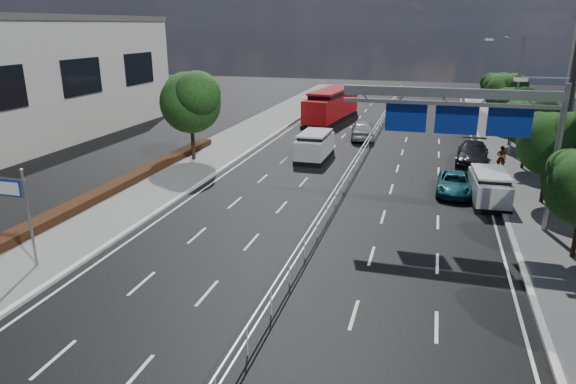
% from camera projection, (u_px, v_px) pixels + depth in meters
% --- Properties ---
extents(ground, '(160.00, 160.00, 0.00)m').
position_uv_depth(ground, '(278.00, 303.00, 18.73)').
color(ground, black).
rests_on(ground, ground).
extents(sidewalk_near, '(5.00, 140.00, 0.14)m').
position_uv_depth(sidewalk_near, '(18.00, 264.00, 21.68)').
color(sidewalk_near, slate).
rests_on(sidewalk_near, ground).
extents(kerb_near, '(0.25, 140.00, 0.15)m').
position_uv_depth(kerb_near, '(68.00, 271.00, 21.03)').
color(kerb_near, silver).
rests_on(kerb_near, ground).
extents(kerb_far, '(0.25, 140.00, 0.15)m').
position_uv_depth(kerb_far, '(547.00, 341.00, 16.38)').
color(kerb_far, silver).
rests_on(kerb_far, ground).
extents(median_fence, '(0.05, 85.00, 1.02)m').
position_uv_depth(median_fence, '(363.00, 151.00, 39.14)').
color(median_fence, silver).
rests_on(median_fence, ground).
extents(hedge_near, '(1.00, 36.00, 0.44)m').
position_uv_depth(hedge_near, '(61.00, 213.00, 26.63)').
color(hedge_near, black).
rests_on(hedge_near, sidewalk_near).
extents(toilet_sign, '(1.62, 0.18, 4.34)m').
position_uv_depth(toilet_sign, '(17.00, 201.00, 20.64)').
color(toilet_sign, gray).
rests_on(toilet_sign, ground).
extents(overhead_gantry, '(10.24, 0.38, 7.45)m').
position_uv_depth(overhead_gantry, '(473.00, 115.00, 24.43)').
color(overhead_gantry, gray).
rests_on(overhead_gantry, ground).
extents(streetlight_far, '(2.78, 2.40, 9.00)m').
position_uv_depth(streetlight_far, '(513.00, 88.00, 38.17)').
color(streetlight_far, gray).
rests_on(streetlight_far, ground).
extents(near_tree_back, '(4.84, 4.51, 6.69)m').
position_uv_depth(near_tree_back, '(191.00, 99.00, 36.82)').
color(near_tree_back, black).
rests_on(near_tree_back, ground).
extents(far_tree_d, '(3.85, 3.59, 5.34)m').
position_uv_depth(far_tree_d, '(552.00, 140.00, 27.91)').
color(far_tree_d, black).
rests_on(far_tree_d, ground).
extents(far_tree_e, '(3.63, 3.38, 5.13)m').
position_uv_depth(far_tree_e, '(530.00, 120.00, 34.81)').
color(far_tree_e, black).
rests_on(far_tree_e, ground).
extents(far_tree_f, '(3.52, 3.28, 5.02)m').
position_uv_depth(far_tree_f, '(515.00, 105.00, 41.69)').
color(far_tree_f, black).
rests_on(far_tree_f, ground).
extents(far_tree_g, '(3.96, 3.69, 5.45)m').
position_uv_depth(far_tree_g, '(505.00, 91.00, 48.46)').
color(far_tree_g, black).
rests_on(far_tree_g, ground).
extents(far_tree_h, '(3.41, 3.18, 4.91)m').
position_uv_depth(far_tree_h, '(496.00, 85.00, 55.43)').
color(far_tree_h, black).
rests_on(far_tree_h, ground).
extents(white_minivan, '(2.13, 4.81, 2.08)m').
position_uv_depth(white_minivan, '(315.00, 146.00, 38.48)').
color(white_minivan, black).
rests_on(white_minivan, ground).
extents(red_bus, '(3.98, 11.35, 3.32)m').
position_uv_depth(red_bus, '(331.00, 105.00, 53.45)').
color(red_bus, black).
rests_on(red_bus, ground).
extents(near_car_silver, '(2.64, 5.17, 1.68)m').
position_uv_depth(near_car_silver, '(363.00, 129.00, 45.47)').
color(near_car_silver, '#A1A3A9').
rests_on(near_car_silver, ground).
extents(near_car_dark, '(2.25, 5.15, 1.65)m').
position_uv_depth(near_car_dark, '(340.00, 94.00, 68.43)').
color(near_car_dark, black).
rests_on(near_car_dark, ground).
extents(silver_minivan, '(2.15, 4.54, 1.84)m').
position_uv_depth(silver_minivan, '(489.00, 187.00, 29.10)').
color(silver_minivan, black).
rests_on(silver_minivan, ground).
extents(parked_car_teal, '(2.22, 4.48, 1.22)m').
position_uv_depth(parked_car_teal, '(455.00, 183.00, 30.84)').
color(parked_car_teal, '#165A65').
rests_on(parked_car_teal, ground).
extents(parked_car_dark, '(2.60, 5.51, 1.55)m').
position_uv_depth(parked_car_dark, '(472.00, 154.00, 37.19)').
color(parked_car_dark, black).
rests_on(parked_car_dark, ground).
extents(pedestrian_a, '(0.65, 0.45, 1.72)m').
position_uv_depth(pedestrian_a, '(501.00, 158.00, 35.07)').
color(pedestrian_a, gray).
rests_on(pedestrian_a, sidewalk_far).
extents(pedestrian_b, '(1.05, 0.93, 1.80)m').
position_uv_depth(pedestrian_b, '(550.00, 148.00, 37.82)').
color(pedestrian_b, gray).
rests_on(pedestrian_b, sidewalk_far).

